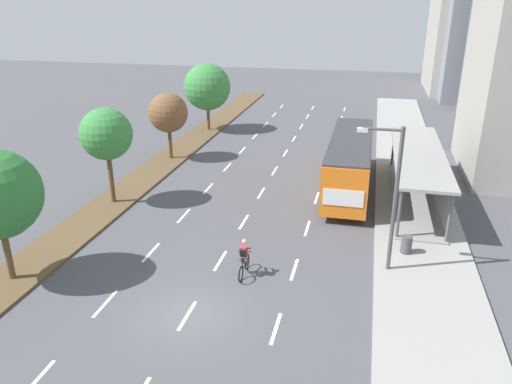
% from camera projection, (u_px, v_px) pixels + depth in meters
% --- Properties ---
extents(ground_plane, '(140.00, 140.00, 0.00)m').
position_uv_depth(ground_plane, '(189.00, 313.00, 19.21)').
color(ground_plane, '#4C4C51').
extents(median_strip, '(2.60, 52.00, 0.12)m').
position_uv_depth(median_strip, '(178.00, 152.00, 39.04)').
color(median_strip, brown).
rests_on(median_strip, ground).
extents(sidewalk_right, '(4.50, 52.00, 0.15)m').
position_uv_depth(sidewalk_right, '(408.00, 168.00, 35.32)').
color(sidewalk_right, gray).
rests_on(sidewalk_right, ground).
extents(lane_divider_left, '(0.14, 45.74, 0.01)m').
position_uv_depth(lane_divider_left, '(227.00, 167.00, 35.66)').
color(lane_divider_left, white).
rests_on(lane_divider_left, ground).
extents(lane_divider_center, '(0.14, 45.74, 0.01)m').
position_uv_depth(lane_divider_center, '(275.00, 171.00, 34.92)').
color(lane_divider_center, white).
rests_on(lane_divider_center, ground).
extents(lane_divider_right, '(0.14, 45.74, 0.01)m').
position_uv_depth(lane_divider_right, '(324.00, 174.00, 34.18)').
color(lane_divider_right, white).
rests_on(lane_divider_right, ground).
extents(bus_shelter, '(2.90, 12.67, 2.86)m').
position_uv_depth(bus_shelter, '(422.00, 171.00, 29.24)').
color(bus_shelter, gray).
rests_on(bus_shelter, sidewalk_right).
extents(bus, '(2.54, 11.29, 3.37)m').
position_uv_depth(bus, '(350.00, 159.00, 30.79)').
color(bus, orange).
rests_on(bus, ground).
extents(cyclist, '(0.46, 1.82, 1.71)m').
position_uv_depth(cyclist, '(244.00, 259.00, 21.56)').
color(cyclist, black).
rests_on(cyclist, ground).
extents(median_tree_second, '(2.98, 2.98, 5.63)m').
position_uv_depth(median_tree_second, '(106.00, 134.00, 27.88)').
color(median_tree_second, brown).
rests_on(median_tree_second, median_strip).
extents(median_tree_third, '(2.90, 2.90, 4.90)m').
position_uv_depth(median_tree_third, '(168.00, 113.00, 36.12)').
color(median_tree_third, brown).
rests_on(median_tree_third, median_strip).
extents(median_tree_fourth, '(4.16, 4.16, 5.97)m').
position_uv_depth(median_tree_fourth, '(207.00, 87.00, 43.93)').
color(median_tree_fourth, brown).
rests_on(median_tree_fourth, median_strip).
extents(streetlight, '(1.91, 0.24, 6.50)m').
position_uv_depth(streetlight, '(392.00, 191.00, 20.74)').
color(streetlight, '#4C4C51').
rests_on(streetlight, sidewalk_right).
extents(trash_bin, '(0.52, 0.52, 0.85)m').
position_uv_depth(trash_bin, '(406.00, 244.00, 23.31)').
color(trash_bin, '#4C4C51').
rests_on(trash_bin, sidewalk_right).
extents(building_far_right, '(11.19, 12.56, 20.03)m').
position_uv_depth(building_far_right, '(496.00, 10.00, 57.17)').
color(building_far_right, gray).
rests_on(building_far_right, ground).
extents(building_tall_right, '(7.41, 13.72, 17.34)m').
position_uv_depth(building_tall_right, '(464.00, 21.00, 61.93)').
color(building_tall_right, '#A39E93').
rests_on(building_tall_right, ground).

